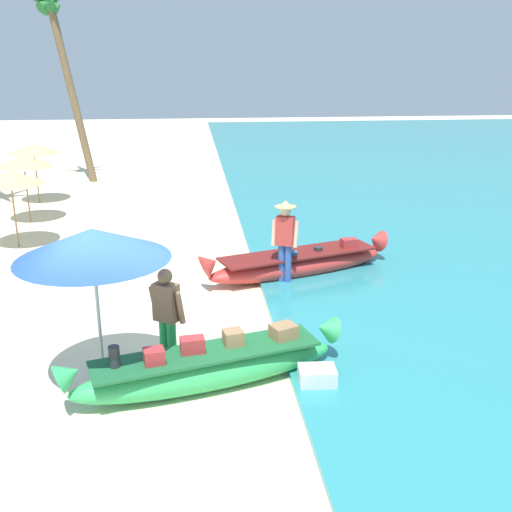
% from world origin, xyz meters
% --- Properties ---
extents(ground_plane, '(80.00, 80.00, 0.00)m').
position_xyz_m(ground_plane, '(0.00, 0.00, 0.00)').
color(ground_plane, beige).
extents(boat_green_foreground, '(4.12, 1.69, 0.87)m').
position_xyz_m(boat_green_foreground, '(1.02, -0.63, 0.33)').
color(boat_green_foreground, '#38B760').
rests_on(boat_green_foreground, ground).
extents(boat_red_midground, '(4.37, 2.08, 0.85)m').
position_xyz_m(boat_red_midground, '(3.11, 3.81, 0.30)').
color(boat_red_midground, red).
rests_on(boat_red_midground, ground).
extents(person_vendor_hatted, '(0.58, 0.44, 1.81)m').
position_xyz_m(person_vendor_hatted, '(2.73, 3.29, 1.05)').
color(person_vendor_hatted, '#3D5BA8').
rests_on(person_vendor_hatted, ground).
extents(person_tourist_customer, '(0.56, 0.47, 1.62)m').
position_xyz_m(person_tourist_customer, '(0.45, -0.02, 0.91)').
color(person_tourist_customer, green).
rests_on(person_tourist_customer, ground).
extents(patio_umbrella_large, '(2.08, 2.08, 2.37)m').
position_xyz_m(patio_umbrella_large, '(-0.46, -0.46, 2.15)').
color(patio_umbrella_large, '#B7B7BC').
rests_on(patio_umbrella_large, ground).
extents(parasol_row_0, '(1.60, 1.60, 1.91)m').
position_xyz_m(parasol_row_0, '(-3.48, 6.70, 1.75)').
color(parasol_row_0, '#8E6B47').
rests_on(parasol_row_0, ground).
extents(parasol_row_1, '(1.60, 1.60, 1.91)m').
position_xyz_m(parasol_row_1, '(-3.79, 9.21, 1.75)').
color(parasol_row_1, '#8E6B47').
rests_on(parasol_row_1, ground).
extents(parasol_row_2, '(1.60, 1.60, 1.91)m').
position_xyz_m(parasol_row_2, '(-4.09, 11.71, 1.75)').
color(parasol_row_2, '#8E6B47').
rests_on(parasol_row_2, ground).
extents(palm_tree_leaning_seaward, '(2.70, 2.70, 7.14)m').
position_xyz_m(palm_tree_leaning_seaward, '(-3.74, 15.14, 5.67)').
color(palm_tree_leaning_seaward, brown).
rests_on(palm_tree_leaning_seaward, ground).
extents(cooler_box, '(0.55, 0.41, 0.34)m').
position_xyz_m(cooler_box, '(2.56, -0.84, 0.17)').
color(cooler_box, silver).
rests_on(cooler_box, ground).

